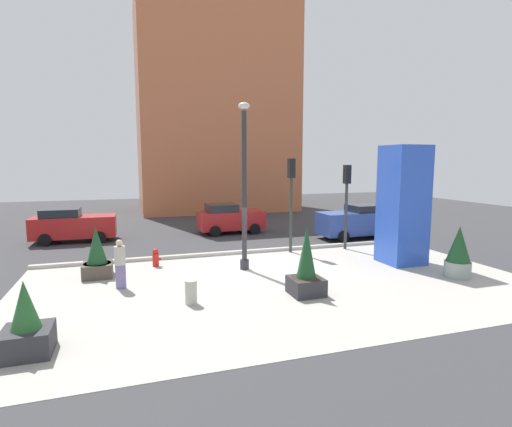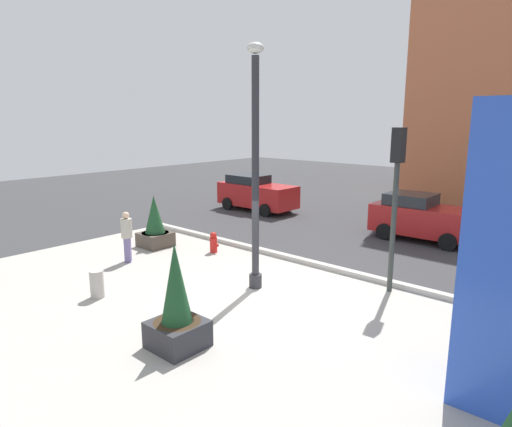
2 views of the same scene
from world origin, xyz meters
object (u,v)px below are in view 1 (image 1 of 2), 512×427
Objects in this scene: traffic_light_far_side at (291,190)px; car_passing_lane at (73,225)px; potted_plant_mid_plaza at (306,269)px; pedestrian_by_curb at (120,262)px; potted_plant_by_pillar at (97,256)px; fire_hydrant at (156,258)px; lamp_post at (244,190)px; traffic_light_corner at (346,193)px; concrete_bollard at (191,292)px; car_curb_west at (357,221)px; potted_plant_curbside at (26,327)px; car_far_lane at (230,218)px; potted_plant_near_left at (458,253)px; art_pillar_blue at (403,205)px.

traffic_light_far_side is 11.99m from car_passing_lane.
pedestrian_by_curb is (-5.74, 2.52, 0.07)m from potted_plant_mid_plaza.
fire_hydrant is at bearing 22.48° from potted_plant_by_pillar.
fire_hydrant is at bearing 62.91° from pedestrian_by_curb.
lamp_post is at bearing 12.80° from pedestrian_by_curb.
potted_plant_mid_plaza is 0.54× the size of traffic_light_corner.
concrete_bollard is at bearing -81.82° from fire_hydrant.
car_curb_west is 2.54× the size of pedestrian_by_curb.
potted_plant_mid_plaza is 3.01× the size of fire_hydrant.
traffic_light_corner is at bearing -25.27° from car_passing_lane.
car_far_lane reaches higher than potted_plant_curbside.
potted_plant_curbside is (-1.10, -6.03, -0.14)m from potted_plant_by_pillar.
car_curb_west is (15.15, -3.82, 0.04)m from car_passing_lane.
car_curb_west is (6.88, 7.99, 0.08)m from potted_plant_mid_plaza.
potted_plant_near_left is 1.13× the size of potted_plant_curbside.
pedestrian_by_curb is at bearing -117.09° from fire_hydrant.
potted_plant_near_left is at bearing -11.58° from pedestrian_by_curb.
pedestrian_by_curb is (1.95, 4.32, 0.30)m from potted_plant_curbside.
car_passing_lane is at bearing 125.01° from potted_plant_mid_plaza.
art_pillar_blue is 2.92× the size of pedestrian_by_curb.
car_passing_lane is (-3.88, 6.66, 0.54)m from fire_hydrant.
art_pillar_blue is 2.21× the size of potted_plant_mid_plaza.
car_passing_lane is at bearing 179.85° from car_far_lane.
car_curb_west is (7.91, 4.40, -2.25)m from lamp_post.
traffic_light_corner is (11.35, 1.42, 2.01)m from potted_plant_by_pillar.
car_far_lane is 8.71m from car_passing_lane.
concrete_bollard is at bearing -47.84° from pedestrian_by_curb.
lamp_post is at bearing 51.28° from concrete_bollard.
potted_plant_curbside is 0.44× the size of car_far_lane.
potted_plant_mid_plaza reaches higher than potted_plant_curbside.
lamp_post is 8.75× the size of fire_hydrant.
car_passing_lane is 0.99× the size of car_curb_west.
traffic_light_far_side is 1.04× the size of car_passing_lane.
lamp_post is 1.47× the size of traffic_light_far_side.
potted_plant_mid_plaza is 14.42m from car_passing_lane.
lamp_post is at bearing 38.98° from potted_plant_curbside.
lamp_post is 2.91× the size of potted_plant_mid_plaza.
potted_plant_near_left is at bearing -38.96° from car_passing_lane.
potted_plant_by_pillar is 7.83m from potted_plant_mid_plaza.
art_pillar_blue reaches higher than car_passing_lane.
potted_plant_by_pillar is at bearing -132.94° from car_far_lane.
potted_plant_curbside is 13.62m from car_passing_lane.
art_pillar_blue is at bearing -8.00° from potted_plant_by_pillar.
fire_hydrant is at bearing -126.06° from car_far_lane.
car_far_lane is at bearing 53.94° from fire_hydrant.
art_pillar_blue is 1.17× the size of car_passing_lane.
lamp_post reaches higher than traffic_light_far_side.
car_far_lane is (0.44, 11.79, 0.02)m from potted_plant_mid_plaza.
traffic_light_corner reaches higher than fire_hydrant.
fire_hydrant is at bearing 64.65° from potted_plant_curbside.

